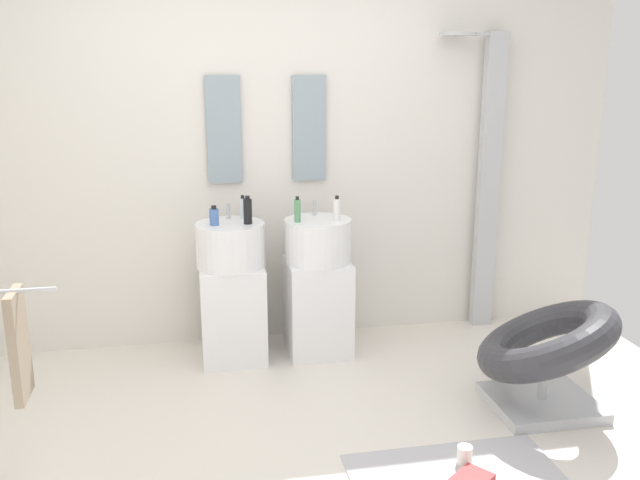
# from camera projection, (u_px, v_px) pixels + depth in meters

# --- Properties ---
(ground_plane) EXTENTS (4.80, 3.60, 0.04)m
(ground_plane) POSITION_uv_depth(u_px,v_px,m) (311.00, 466.00, 3.24)
(ground_plane) COLOR silver
(rear_partition) EXTENTS (4.80, 0.10, 2.60)m
(rear_partition) POSITION_uv_depth(u_px,v_px,m) (266.00, 149.00, 4.48)
(rear_partition) COLOR silver
(rear_partition) RESTS_ON ground_plane
(pedestal_sink_left) EXTENTS (0.43, 0.43, 0.99)m
(pedestal_sink_left) POSITION_uv_depth(u_px,v_px,m) (232.00, 290.00, 4.28)
(pedestal_sink_left) COLOR white
(pedestal_sink_left) RESTS_ON ground_plane
(pedestal_sink_right) EXTENTS (0.43, 0.43, 0.99)m
(pedestal_sink_right) POSITION_uv_depth(u_px,v_px,m) (318.00, 285.00, 4.38)
(pedestal_sink_right) COLOR white
(pedestal_sink_right) RESTS_ON ground_plane
(vanity_mirror_left) EXTENTS (0.22, 0.03, 0.68)m
(vanity_mirror_left) POSITION_uv_depth(u_px,v_px,m) (224.00, 130.00, 4.32)
(vanity_mirror_left) COLOR #8C9EA8
(vanity_mirror_right) EXTENTS (0.22, 0.03, 0.68)m
(vanity_mirror_right) POSITION_uv_depth(u_px,v_px,m) (309.00, 129.00, 4.43)
(vanity_mirror_right) COLOR #8C9EA8
(shower_column) EXTENTS (0.49, 0.24, 2.05)m
(shower_column) POSITION_uv_depth(u_px,v_px,m) (487.00, 178.00, 4.69)
(shower_column) COLOR #B7BABF
(shower_column) RESTS_ON ground_plane
(lounge_chair) EXTENTS (1.08, 1.08, 0.65)m
(lounge_chair) POSITION_uv_depth(u_px,v_px,m) (546.00, 349.00, 3.66)
(lounge_chair) COLOR #B7BABF
(lounge_chair) RESTS_ON ground_plane
(towel_rack) EXTENTS (0.37, 0.22, 0.95)m
(towel_rack) POSITION_uv_depth(u_px,v_px,m) (13.00, 350.00, 2.97)
(towel_rack) COLOR #B7BABF
(towel_rack) RESTS_ON ground_plane
(coffee_mug) EXTENTS (0.07, 0.07, 0.09)m
(coffee_mug) POSITION_uv_depth(u_px,v_px,m) (465.00, 455.00, 3.20)
(coffee_mug) COLOR white
(coffee_mug) RESTS_ON area_rug
(soap_bottle_blue) EXTENTS (0.06, 0.06, 0.12)m
(soap_bottle_blue) POSITION_uv_depth(u_px,v_px,m) (214.00, 216.00, 4.10)
(soap_bottle_blue) COLOR #4C72B7
(soap_bottle_blue) RESTS_ON pedestal_sink_left
(soap_bottle_white) EXTENTS (0.04, 0.04, 0.16)m
(soap_bottle_white) POSITION_uv_depth(u_px,v_px,m) (337.00, 209.00, 4.22)
(soap_bottle_white) COLOR white
(soap_bottle_white) RESTS_ON pedestal_sink_right
(soap_bottle_clear) EXTENTS (0.04, 0.04, 0.15)m
(soap_bottle_clear) POSITION_uv_depth(u_px,v_px,m) (243.00, 208.00, 4.27)
(soap_bottle_clear) COLOR silver
(soap_bottle_clear) RESTS_ON pedestal_sink_left
(soap_bottle_green) EXTENTS (0.04, 0.04, 0.16)m
(soap_bottle_green) POSITION_uv_depth(u_px,v_px,m) (297.00, 210.00, 4.18)
(soap_bottle_green) COLOR #59996B
(soap_bottle_green) RESTS_ON pedestal_sink_right
(soap_bottle_black) EXTENTS (0.05, 0.05, 0.17)m
(soap_bottle_black) POSITION_uv_depth(u_px,v_px,m) (248.00, 211.00, 4.13)
(soap_bottle_black) COLOR black
(soap_bottle_black) RESTS_ON pedestal_sink_left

